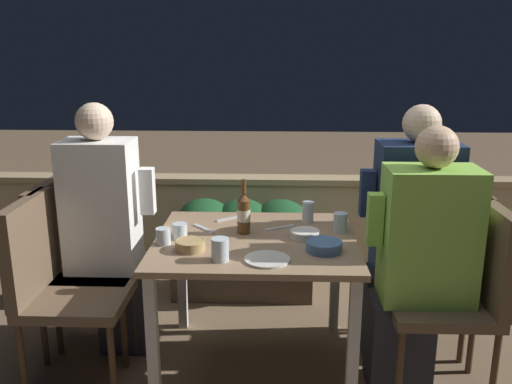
# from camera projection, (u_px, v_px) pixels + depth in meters

# --- Properties ---
(ground_plane) EXTENTS (16.00, 16.00, 0.00)m
(ground_plane) POSITION_uv_depth(u_px,v_px,m) (256.00, 364.00, 2.85)
(ground_plane) COLOR #7A6047
(parapet_wall) EXTENTS (9.00, 0.18, 0.70)m
(parapet_wall) POSITION_uv_depth(u_px,v_px,m) (262.00, 222.00, 4.01)
(parapet_wall) COLOR tan
(parapet_wall) RESTS_ON ground_plane
(dining_table) EXTENTS (0.99, 0.86, 0.70)m
(dining_table) POSITION_uv_depth(u_px,v_px,m) (256.00, 255.00, 2.69)
(dining_table) COLOR #937556
(dining_table) RESTS_ON ground_plane
(planter_hedge) EXTENTS (0.92, 0.47, 0.65)m
(planter_hedge) POSITION_uv_depth(u_px,v_px,m) (243.00, 242.00, 3.59)
(planter_hedge) COLOR brown
(planter_hedge) RESTS_ON ground_plane
(chair_left_near) EXTENTS (0.48, 0.48, 0.93)m
(chair_left_near) POSITION_uv_depth(u_px,v_px,m) (55.00, 275.00, 2.60)
(chair_left_near) COLOR brown
(chair_left_near) RESTS_ON ground_plane
(chair_left_far) EXTENTS (0.48, 0.48, 0.93)m
(chair_left_far) POSITION_uv_depth(u_px,v_px,m) (72.00, 251.00, 2.90)
(chair_left_far) COLOR brown
(chair_left_far) RESTS_ON ground_plane
(person_white_polo) EXTENTS (0.47, 0.26, 1.35)m
(person_white_polo) POSITION_uv_depth(u_px,v_px,m) (108.00, 229.00, 2.86)
(person_white_polo) COLOR #282833
(person_white_polo) RESTS_ON ground_plane
(chair_right_near) EXTENTS (0.48, 0.48, 0.93)m
(chair_right_near) POSITION_uv_depth(u_px,v_px,m) (463.00, 282.00, 2.53)
(chair_right_near) COLOR brown
(chair_right_near) RESTS_ON ground_plane
(person_green_blouse) EXTENTS (0.49, 0.26, 1.29)m
(person_green_blouse) POSITION_uv_depth(u_px,v_px,m) (420.00, 263.00, 2.51)
(person_green_blouse) COLOR #282833
(person_green_blouse) RESTS_ON ground_plane
(chair_right_far) EXTENTS (0.48, 0.48, 0.93)m
(chair_right_far) POSITION_uv_depth(u_px,v_px,m) (445.00, 256.00, 2.84)
(chair_right_far) COLOR brown
(chair_right_far) RESTS_ON ground_plane
(person_navy_jumper) EXTENTS (0.49, 0.26, 1.35)m
(person_navy_jumper) POSITION_uv_depth(u_px,v_px,m) (407.00, 233.00, 2.82)
(person_navy_jumper) COLOR #282833
(person_navy_jumper) RESTS_ON ground_plane
(beer_bottle) EXTENTS (0.07, 0.07, 0.28)m
(beer_bottle) POSITION_uv_depth(u_px,v_px,m) (244.00, 213.00, 2.72)
(beer_bottle) COLOR brown
(beer_bottle) RESTS_ON dining_table
(plate_0) EXTENTS (0.20, 0.20, 0.01)m
(plate_0) POSITION_uv_depth(u_px,v_px,m) (267.00, 259.00, 2.39)
(plate_0) COLOR silver
(plate_0) RESTS_ON dining_table
(bowl_0) EXTENTS (0.14, 0.14, 0.05)m
(bowl_0) POSITION_uv_depth(u_px,v_px,m) (190.00, 245.00, 2.51)
(bowl_0) COLOR tan
(bowl_0) RESTS_ON dining_table
(bowl_1) EXTENTS (0.15, 0.15, 0.04)m
(bowl_1) POSITION_uv_depth(u_px,v_px,m) (305.00, 234.00, 2.67)
(bowl_1) COLOR silver
(bowl_1) RESTS_ON dining_table
(bowl_2) EXTENTS (0.17, 0.17, 0.05)m
(bowl_2) POSITION_uv_depth(u_px,v_px,m) (324.00, 245.00, 2.50)
(bowl_2) COLOR #4C709E
(bowl_2) RESTS_ON dining_table
(glass_cup_0) EXTENTS (0.07, 0.07, 0.08)m
(glass_cup_0) POSITION_uv_depth(u_px,v_px,m) (180.00, 231.00, 2.66)
(glass_cup_0) COLOR silver
(glass_cup_0) RESTS_ON dining_table
(glass_cup_1) EXTENTS (0.07, 0.07, 0.08)m
(glass_cup_1) POSITION_uv_depth(u_px,v_px,m) (163.00, 236.00, 2.58)
(glass_cup_1) COLOR silver
(glass_cup_1) RESTS_ON dining_table
(glass_cup_2) EXTENTS (0.06, 0.06, 0.11)m
(glass_cup_2) POSITION_uv_depth(u_px,v_px,m) (308.00, 212.00, 2.91)
(glass_cup_2) COLOR silver
(glass_cup_2) RESTS_ON dining_table
(glass_cup_3) EXTENTS (0.08, 0.08, 0.10)m
(glass_cup_3) POSITION_uv_depth(u_px,v_px,m) (220.00, 250.00, 2.38)
(glass_cup_3) COLOR silver
(glass_cup_3) RESTS_ON dining_table
(glass_cup_4) EXTENTS (0.07, 0.07, 0.10)m
(glass_cup_4) POSITION_uv_depth(u_px,v_px,m) (340.00, 223.00, 2.75)
(glass_cup_4) COLOR silver
(glass_cup_4) RESTS_ON dining_table
(fork_0) EXTENTS (0.13, 0.14, 0.01)m
(fork_0) POSITION_uv_depth(u_px,v_px,m) (204.00, 228.00, 2.80)
(fork_0) COLOR silver
(fork_0) RESTS_ON dining_table
(fork_1) EXTENTS (0.15, 0.12, 0.01)m
(fork_1) POSITION_uv_depth(u_px,v_px,m) (230.00, 218.00, 2.96)
(fork_1) COLOR silver
(fork_1) RESTS_ON dining_table
(fork_2) EXTENTS (0.16, 0.10, 0.01)m
(fork_2) POSITION_uv_depth(u_px,v_px,m) (280.00, 228.00, 2.81)
(fork_2) COLOR silver
(fork_2) RESTS_ON dining_table
(potted_plant) EXTENTS (0.33, 0.33, 0.70)m
(potted_plant) POSITION_uv_depth(u_px,v_px,m) (48.00, 239.00, 3.45)
(potted_plant) COLOR brown
(potted_plant) RESTS_ON ground_plane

